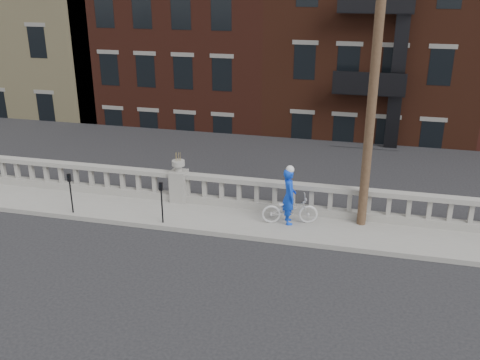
% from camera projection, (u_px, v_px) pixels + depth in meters
% --- Properties ---
extents(ground, '(120.00, 120.00, 0.00)m').
position_uv_depth(ground, '(132.00, 259.00, 15.10)').
color(ground, black).
rests_on(ground, ground).
extents(sidewalk, '(32.00, 2.20, 0.15)m').
position_uv_depth(sidewalk, '(170.00, 213.00, 17.79)').
color(sidewalk, gray).
rests_on(sidewalk, ground).
extents(balustrade, '(28.00, 0.34, 1.03)m').
position_uv_depth(balustrade, '(179.00, 187.00, 18.45)').
color(balustrade, gray).
rests_on(balustrade, sidewalk).
extents(planter_pedestal, '(0.55, 0.55, 1.76)m').
position_uv_depth(planter_pedestal, '(179.00, 182.00, 18.38)').
color(planter_pedestal, gray).
rests_on(planter_pedestal, sidewalk).
extents(lower_level, '(80.00, 44.00, 20.80)m').
position_uv_depth(lower_level, '(287.00, 54.00, 34.88)').
color(lower_level, '#605E59').
rests_on(lower_level, ground).
extents(utility_pole, '(1.60, 0.28, 10.00)m').
position_uv_depth(utility_pole, '(376.00, 61.00, 15.07)').
color(utility_pole, '#422D1E').
rests_on(utility_pole, sidewalk).
extents(parking_meter_c, '(0.10, 0.09, 1.36)m').
position_uv_depth(parking_meter_c, '(70.00, 189.00, 17.39)').
color(parking_meter_c, black).
rests_on(parking_meter_c, sidewalk).
extents(parking_meter_d, '(0.10, 0.09, 1.36)m').
position_uv_depth(parking_meter_d, '(162.00, 198.00, 16.67)').
color(parking_meter_d, black).
rests_on(parking_meter_d, sidewalk).
extents(bicycle, '(1.86, 1.02, 0.93)m').
position_uv_depth(bicycle, '(290.00, 209.00, 16.79)').
color(bicycle, silver).
rests_on(bicycle, sidewalk).
extents(cyclist, '(0.63, 0.77, 1.81)m').
position_uv_depth(cyclist, '(289.00, 196.00, 16.65)').
color(cyclist, blue).
rests_on(cyclist, sidewalk).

